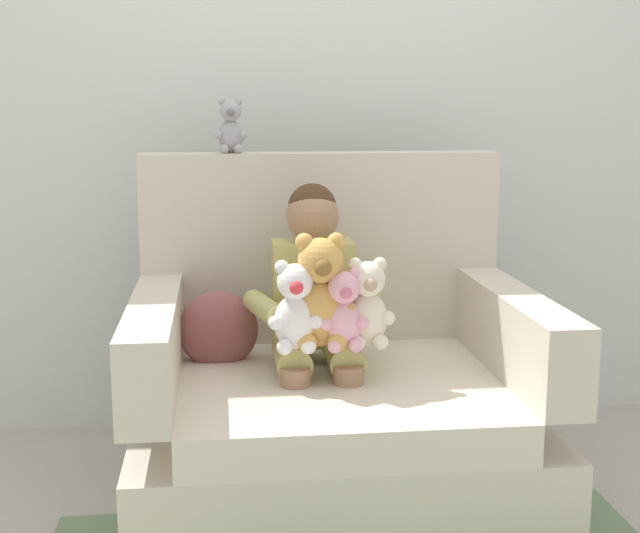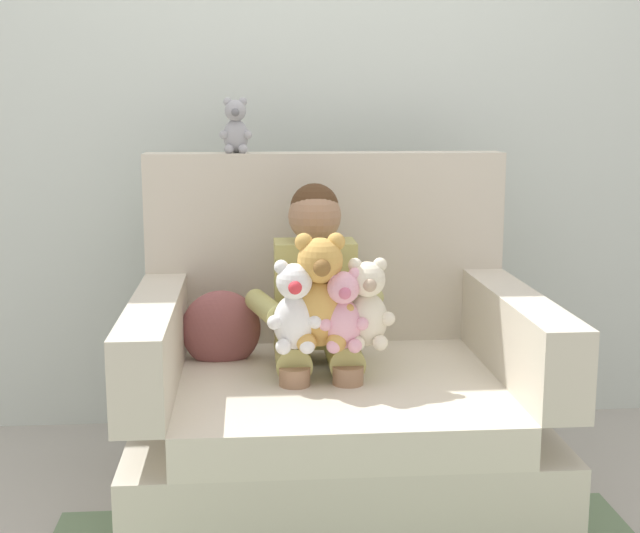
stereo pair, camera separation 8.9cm
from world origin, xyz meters
The scene contains 10 objects.
ground_plane centered at (0.00, 0.00, 0.00)m, with size 8.00×8.00×0.00m, color #ADA89E.
back_wall centered at (0.00, 0.83, 1.30)m, with size 6.00×0.10×2.60m, color silver.
armchair centered at (0.00, 0.06, 0.33)m, with size 1.25×1.01×1.09m.
seated_child centered at (-0.06, 0.09, 0.64)m, with size 0.45×0.39×0.82m.
plush_pink centered at (0.01, -0.11, 0.65)m, with size 0.15×0.12×0.25m.
plush_white centered at (-0.14, -0.10, 0.67)m, with size 0.16×0.13×0.27m.
plush_honey centered at (-0.06, -0.08, 0.70)m, with size 0.21×0.17×0.35m.
plush_cream centered at (0.08, -0.08, 0.66)m, with size 0.16×0.13×0.27m.
plush_grey_on_backrest centered at (-0.31, 0.43, 1.18)m, with size 0.11×0.09×0.19m.
throw_pillow centered at (-0.36, 0.19, 0.53)m, with size 0.26×0.12×0.26m, color #8C4C4C.
Camera 1 is at (-0.35, -2.59, 1.26)m, focal length 49.00 mm.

